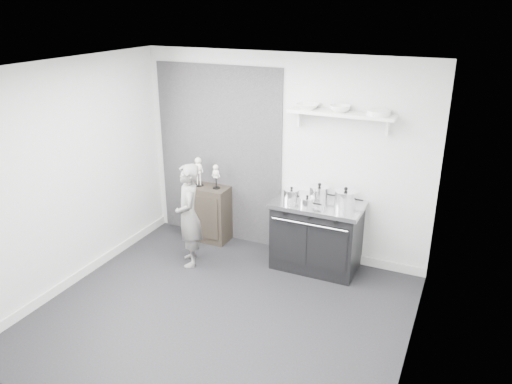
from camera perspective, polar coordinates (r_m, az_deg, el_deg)
ground at (r=5.78m, az=-4.04°, el=-13.74°), size 4.00×4.00×0.00m
room_shell at (r=5.19m, az=-4.59°, el=2.41°), size 4.02×3.62×2.71m
wall_shelf at (r=6.15m, az=9.72°, el=8.73°), size 1.30×0.26×0.24m
stove at (r=6.51m, az=6.96°, el=-4.87°), size 1.14×0.71×0.91m
side_cabinet at (r=7.27m, az=-5.50°, el=-2.40°), size 0.63×0.37×0.82m
child at (r=6.51m, az=-7.70°, el=-2.66°), size 0.56×0.60×1.38m
pot_front_left at (r=6.33m, az=4.07°, el=-0.33°), size 0.29×0.20×0.19m
pot_back_left at (r=6.41m, az=7.24°, el=-0.06°), size 0.35×0.26×0.22m
pot_back_right at (r=6.31m, az=10.18°, el=-0.58°), size 0.37×0.28×0.22m
pot_front_center at (r=6.18m, az=5.87°, el=-1.12°), size 0.28×0.19×0.15m
skeleton_full at (r=7.10m, az=-6.60°, el=2.59°), size 0.14×0.09×0.48m
skeleton_torso at (r=6.98m, az=-4.60°, el=1.97°), size 0.11×0.07×0.40m
bowl_large at (r=6.24m, az=5.95°, el=9.72°), size 0.28×0.28×0.07m
bowl_small at (r=6.13m, az=9.57°, el=9.38°), size 0.25×0.25×0.08m
plate_stack at (r=6.03m, az=13.83°, el=8.79°), size 0.27×0.27×0.06m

